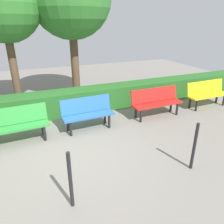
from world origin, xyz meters
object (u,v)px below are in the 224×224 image
Objects in this scene: bench_red at (156,101)px; bench_blue at (87,112)px; bench_green at (16,124)px; bench_yellow at (207,93)px; tree_mid at (2,5)px.

bench_blue is (2.18, 0.00, -0.01)m from bench_red.
bench_green is at bearing -1.24° from bench_blue.
tree_mid reaches higher than bench_yellow.
bench_blue is 1.77m from bench_green.
bench_red is 3.94m from bench_green.
bench_red is 1.07× the size of bench_green.
bench_green is at bearing -0.49° from bench_yellow.
tree_mid is at bearing -23.72° from bench_yellow.
bench_yellow is at bearing -179.91° from bench_red.
tree_mid is at bearing -94.14° from bench_green.
bench_green is 3.68m from tree_mid.
tree_mid reaches higher than bench_red.
bench_red is 0.37× the size of tree_mid.
bench_blue is 0.32× the size of tree_mid.
bench_yellow is 6.00m from bench_green.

